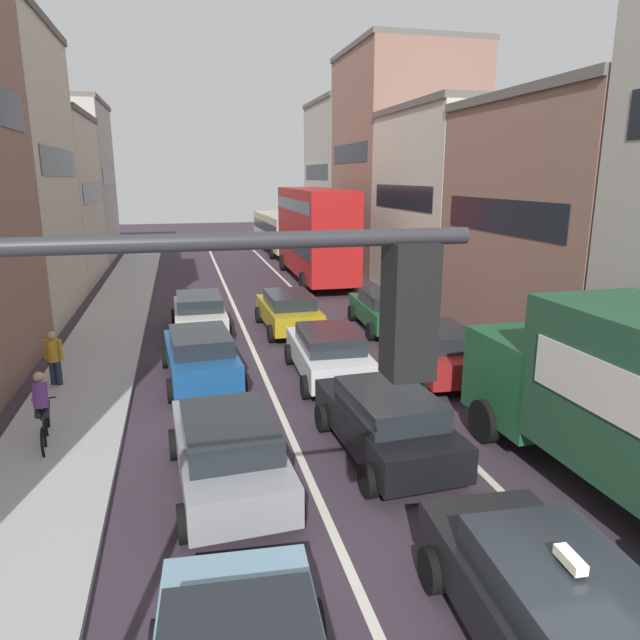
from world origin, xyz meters
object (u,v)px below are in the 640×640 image
object	(u,v)px
traffic_light_pole	(97,517)
cyclist_on_sidewalk	(43,411)
hatchback_centre_lane_third	(328,352)
coupe_centre_lane_fourth	(288,310)
wagon_right_lane_far	(385,309)
sedan_left_lane_fourth	(199,312)
bus_mid_queue_primary	(315,230)
pedestrian_mid_sidewalk	(54,357)
bus_far_queue_secondary	(280,230)
wagon_left_lane_second	(228,450)
sedan_left_lane_third	(201,354)
sedan_right_lane_behind_truck	(437,350)
sedan_centre_lane_second	(386,420)
taxi_centre_lane_front	(556,611)

from	to	relation	value
traffic_light_pole	cyclist_on_sidewalk	size ratio (longest dim) A/B	3.19
hatchback_centre_lane_third	coupe_centre_lane_fourth	distance (m)	5.51
coupe_centre_lane_fourth	wagon_right_lane_far	xyz separation A→B (m)	(3.62, -0.65, 0.00)
sedan_left_lane_fourth	bus_mid_queue_primary	bearing A→B (deg)	-34.92
pedestrian_mid_sidewalk	hatchback_centre_lane_third	bearing A→B (deg)	-75.84
bus_far_queue_secondary	sedan_left_lane_fourth	bearing A→B (deg)	161.44
wagon_left_lane_second	hatchback_centre_lane_third	bearing A→B (deg)	-34.59
bus_mid_queue_primary	cyclist_on_sidewalk	xyz separation A→B (m)	(-10.36, -18.73, -1.98)
coupe_centre_lane_fourth	pedestrian_mid_sidewalk	world-z (taller)	pedestrian_mid_sidewalk
bus_far_queue_secondary	wagon_left_lane_second	bearing A→B (deg)	167.30
sedan_left_lane_third	bus_mid_queue_primary	world-z (taller)	bus_mid_queue_primary
coupe_centre_lane_fourth	sedan_right_lane_behind_truck	size ratio (longest dim) A/B	0.98
sedan_centre_lane_second	hatchback_centre_lane_third	size ratio (longest dim) A/B	1.01
coupe_centre_lane_fourth	cyclist_on_sidewalk	distance (m)	10.83
sedan_right_lane_behind_truck	coupe_centre_lane_fourth	bearing A→B (deg)	32.61
sedan_centre_lane_second	bus_far_queue_secondary	world-z (taller)	bus_far_queue_secondary
traffic_light_pole	pedestrian_mid_sidewalk	world-z (taller)	traffic_light_pole
hatchback_centre_lane_third	bus_mid_queue_primary	size ratio (longest dim) A/B	0.41
sedan_left_lane_fourth	bus_mid_queue_primary	xyz separation A→B (m)	(6.74, 9.94, 2.03)
sedan_left_lane_third	sedan_right_lane_behind_truck	world-z (taller)	same
sedan_centre_lane_second	cyclist_on_sidewalk	world-z (taller)	cyclist_on_sidewalk
traffic_light_pole	sedan_centre_lane_second	bearing A→B (deg)	58.09
coupe_centre_lane_fourth	bus_far_queue_secondary	world-z (taller)	bus_far_queue_secondary
wagon_right_lane_far	bus_far_queue_secondary	bearing A→B (deg)	3.27
coupe_centre_lane_fourth	bus_mid_queue_primary	xyz separation A→B (m)	(3.44, 10.39, 2.03)
wagon_left_lane_second	sedan_left_lane_third	bearing A→B (deg)	-0.62
wagon_right_lane_far	bus_far_queue_secondary	world-z (taller)	bus_far_queue_secondary
sedan_left_lane_fourth	pedestrian_mid_sidewalk	world-z (taller)	pedestrian_mid_sidewalk
hatchback_centre_lane_third	wagon_right_lane_far	bearing A→B (deg)	-33.64
hatchback_centre_lane_third	sedan_right_lane_behind_truck	size ratio (longest dim) A/B	0.99
sedan_centre_lane_second	coupe_centre_lane_fourth	distance (m)	10.39
sedan_left_lane_fourth	sedan_right_lane_behind_truck	world-z (taller)	same
traffic_light_pole	wagon_left_lane_second	size ratio (longest dim) A/B	1.25
coupe_centre_lane_fourth	wagon_left_lane_second	bearing A→B (deg)	162.72
traffic_light_pole	sedan_left_lane_fourth	size ratio (longest dim) A/B	1.27
taxi_centre_lane_front	sedan_left_lane_fourth	distance (m)	16.79
sedan_right_lane_behind_truck	sedan_left_lane_fourth	bearing A→B (deg)	49.38
bus_far_queue_secondary	pedestrian_mid_sidewalk	bearing A→B (deg)	156.75
taxi_centre_lane_front	traffic_light_pole	bearing A→B (deg)	113.50
traffic_light_pole	sedan_left_lane_fourth	world-z (taller)	traffic_light_pole
sedan_centre_lane_second	wagon_right_lane_far	world-z (taller)	same
sedan_right_lane_behind_truck	wagon_right_lane_far	world-z (taller)	same
sedan_centre_lane_second	cyclist_on_sidewalk	distance (m)	7.33
sedan_left_lane_third	bus_far_queue_secondary	distance (m)	28.40
wagon_left_lane_second	bus_mid_queue_primary	world-z (taller)	bus_mid_queue_primary
traffic_light_pole	pedestrian_mid_sidewalk	bearing A→B (deg)	102.88
wagon_left_lane_second	sedan_left_lane_fourth	bearing A→B (deg)	-2.61
sedan_left_lane_third	coupe_centre_lane_fourth	bearing A→B (deg)	-39.40
sedan_left_lane_third	bus_mid_queue_primary	bearing A→B (deg)	-28.21
traffic_light_pole	bus_mid_queue_primary	world-z (taller)	traffic_light_pole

